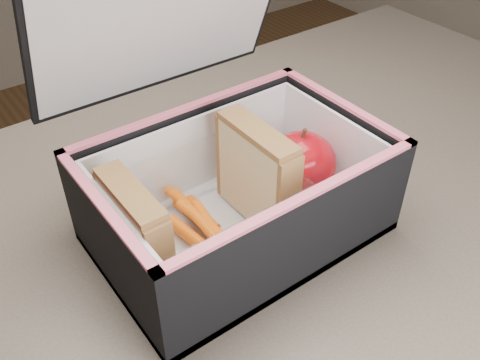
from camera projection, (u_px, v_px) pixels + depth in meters
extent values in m
cube|color=#66584E|center=(298.00, 231.00, 0.62)|extent=(1.20, 0.80, 0.03)
cube|color=#382D26|center=(361.00, 169.00, 1.33)|extent=(0.05, 0.05, 0.72)
cube|color=black|center=(162.00, 20.00, 0.56)|extent=(0.29, 0.08, 0.18)
cube|color=beige|center=(129.00, 239.00, 0.50)|extent=(0.01, 0.09, 0.10)
cube|color=#D76076|center=(137.00, 238.00, 0.51)|extent=(0.01, 0.09, 0.09)
cube|color=beige|center=(144.00, 232.00, 0.51)|extent=(0.01, 0.09, 0.10)
cube|color=brown|center=(129.00, 193.00, 0.47)|extent=(0.03, 0.10, 0.01)
cube|color=beige|center=(250.00, 179.00, 0.56)|extent=(0.01, 0.10, 0.11)
cube|color=#D76076|center=(256.00, 179.00, 0.57)|extent=(0.01, 0.10, 0.10)
cube|color=beige|center=(263.00, 173.00, 0.57)|extent=(0.01, 0.10, 0.11)
cube|color=brown|center=(258.00, 132.00, 0.53)|extent=(0.03, 0.10, 0.01)
cylinder|color=#D63700|center=(174.00, 225.00, 0.58)|extent=(0.02, 0.09, 0.01)
cylinder|color=#D63700|center=(195.00, 212.00, 0.58)|extent=(0.01, 0.09, 0.01)
cylinder|color=#D63700|center=(213.00, 228.00, 0.54)|extent=(0.02, 0.09, 0.01)
cylinder|color=#D63700|center=(206.00, 221.00, 0.58)|extent=(0.02, 0.09, 0.01)
cylinder|color=#D63700|center=(191.00, 208.00, 0.58)|extent=(0.02, 0.09, 0.01)
cylinder|color=#D63700|center=(206.00, 224.00, 0.55)|extent=(0.02, 0.09, 0.01)
cylinder|color=#D63700|center=(201.00, 221.00, 0.58)|extent=(0.02, 0.09, 0.01)
cylinder|color=#D63700|center=(198.00, 240.00, 0.54)|extent=(0.02, 0.09, 0.01)
cylinder|color=#D63700|center=(207.00, 228.00, 0.54)|extent=(0.01, 0.09, 0.01)
cylinder|color=#D63700|center=(215.00, 239.00, 0.56)|extent=(0.02, 0.09, 0.01)
cube|color=white|center=(295.00, 193.00, 0.63)|extent=(0.11, 0.11, 0.01)
ellipsoid|color=maroon|center=(301.00, 164.00, 0.60)|extent=(0.10, 0.10, 0.07)
cylinder|color=#432618|center=(304.00, 134.00, 0.58)|extent=(0.01, 0.01, 0.01)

